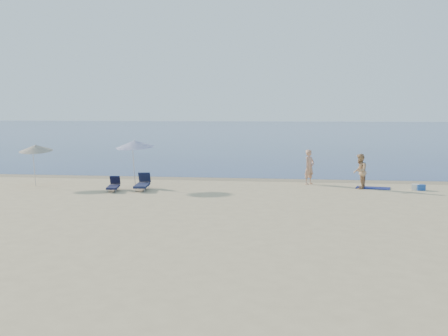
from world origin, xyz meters
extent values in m
plane|color=tan|center=(0.00, 0.00, 0.00)|extent=(160.00, 160.00, 0.00)
cube|color=#0D1E52|center=(0.00, 100.00, 0.00)|extent=(240.00, 160.00, 0.01)
cube|color=#847254|center=(0.00, 19.40, 0.00)|extent=(240.00, 1.60, 0.00)
imported|color=tan|center=(1.52, 17.85, 0.93)|extent=(0.77, 0.81, 1.86)
imported|color=tan|center=(4.02, 16.44, 0.89)|extent=(0.86, 1.00, 1.77)
cube|color=#0F164E|center=(4.72, 16.72, 0.01)|extent=(1.82, 1.23, 0.03)
cube|color=silver|center=(6.73, 16.34, 0.15)|extent=(0.42, 0.38, 0.30)
cube|color=#1C489D|center=(6.95, 16.27, 0.15)|extent=(0.47, 0.38, 0.29)
cylinder|color=silver|center=(-7.38, 15.28, 1.09)|extent=(0.12, 0.25, 2.28)
cone|color=white|center=(-7.38, 15.49, 2.22)|extent=(2.53, 2.54, 0.53)
sphere|color=silver|center=(-7.38, 15.49, 2.42)|extent=(0.07, 0.07, 0.07)
cylinder|color=silver|center=(-12.64, 14.98, 0.98)|extent=(0.06, 0.30, 2.04)
cone|color=beige|center=(-12.64, 15.24, 1.99)|extent=(1.82, 1.84, 0.53)
sphere|color=silver|center=(-12.64, 15.24, 2.17)|extent=(0.06, 0.06, 0.06)
cube|color=black|center=(-8.04, 13.93, 0.20)|extent=(0.75, 1.45, 0.09)
cube|color=black|center=(-8.17, 14.61, 0.46)|extent=(0.56, 0.42, 0.45)
cylinder|color=#A5A5AD|center=(-7.84, 13.97, 0.10)|extent=(0.03, 0.03, 0.20)
cube|color=#161D3D|center=(-6.72, 14.42, 0.24)|extent=(0.79, 1.69, 0.11)
cube|color=#161D3D|center=(-6.82, 15.23, 0.54)|extent=(0.64, 0.47, 0.53)
cylinder|color=#A5A5AD|center=(-6.48, 14.45, 0.12)|extent=(0.03, 0.03, 0.24)
camera|label=1|loc=(1.11, -12.30, 3.97)|focal=45.00mm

